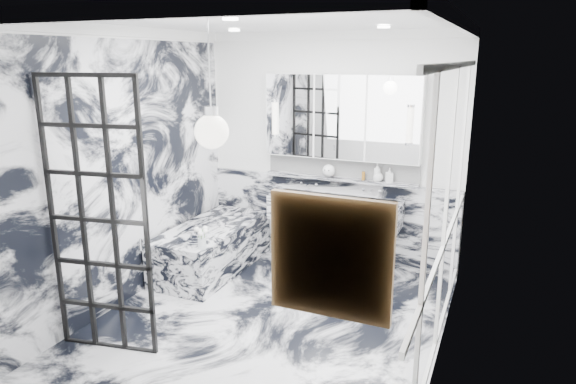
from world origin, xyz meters
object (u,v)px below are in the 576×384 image
at_px(trough_sink, 335,209).
at_px(mirror_cabinet, 341,117).
at_px(bathtub, 212,247).
at_px(crittall_door, 98,220).

height_order(trough_sink, mirror_cabinet, mirror_cabinet).
bearing_deg(trough_sink, bathtub, -153.52).
xyz_separation_m(crittall_door, mirror_cabinet, (1.26, 2.70, 0.63)).
relative_size(crittall_door, bathtub, 1.44).
xyz_separation_m(mirror_cabinet, bathtub, (-1.32, -0.83, -1.54)).
distance_m(crittall_door, bathtub, 2.08).
bearing_deg(crittall_door, mirror_cabinet, 54.92).
height_order(mirror_cabinet, bathtub, mirror_cabinet).
bearing_deg(trough_sink, crittall_door, -116.44).
relative_size(crittall_door, trough_sink, 1.48).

